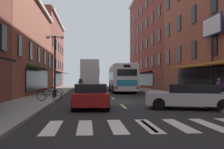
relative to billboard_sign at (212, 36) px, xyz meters
name	(u,v)px	position (x,y,z in m)	size (l,w,h in m)	color
ground_plane	(117,102)	(-7.05, 0.32, -4.83)	(34.80, 80.00, 0.10)	black
lane_centre_dashes	(117,102)	(-7.05, 0.07, -4.78)	(0.14, 73.90, 0.01)	#DBCC4C
crosswalk_near	(148,126)	(-7.05, -9.68, -4.78)	(7.10, 2.80, 0.01)	silver
sidewalk_left	(34,101)	(-12.95, 0.32, -4.71)	(3.00, 80.00, 0.14)	gray
sidewalk_right	(196,100)	(-1.15, 0.32, -4.71)	(3.00, 80.00, 0.14)	gray
billboard_sign	(212,36)	(0.00, 0.00, 0.00)	(0.40, 2.87, 6.12)	black
transit_bus	(121,78)	(-4.97, 13.91, -3.06)	(2.91, 11.66, 3.30)	white
box_truck	(91,75)	(-8.75, 18.35, -2.69)	(2.76, 6.94, 4.13)	black
sedan_near	(91,96)	(-8.97, -3.99, -4.09)	(2.02, 4.26, 1.36)	maroon
sedan_mid	(191,96)	(-3.64, -4.95, -4.09)	(4.91, 3.28, 1.34)	silver
motorcycle_rider	(81,92)	(-9.67, 0.58, -4.08)	(0.62, 2.07, 1.66)	black
bicycle_near	(49,95)	(-11.76, -0.41, -4.28)	(1.71, 0.48, 0.91)	black
bicycle_mid	(53,92)	(-12.12, 4.27, -4.28)	(1.68, 0.56, 0.91)	black
pedestrian_near	(220,89)	(-0.41, -1.86, -3.82)	(0.51, 0.36, 1.57)	black
street_lamp_twin	(55,63)	(-11.77, 2.72, -1.87)	(1.42, 0.32, 5.00)	black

